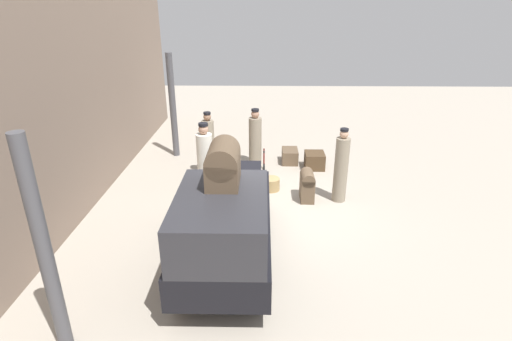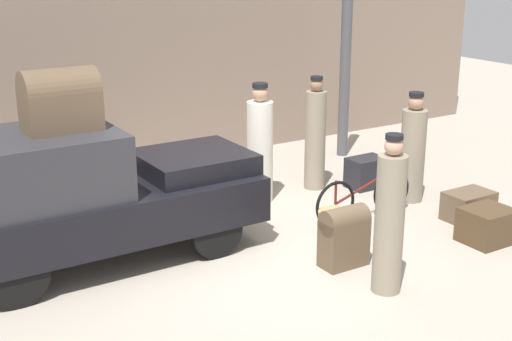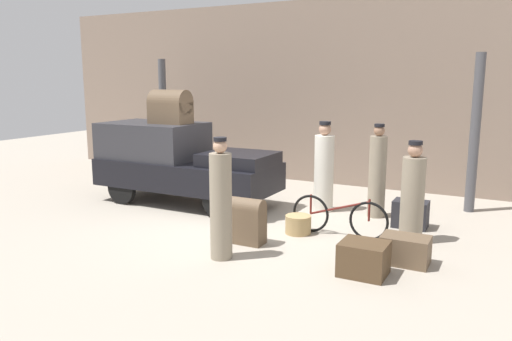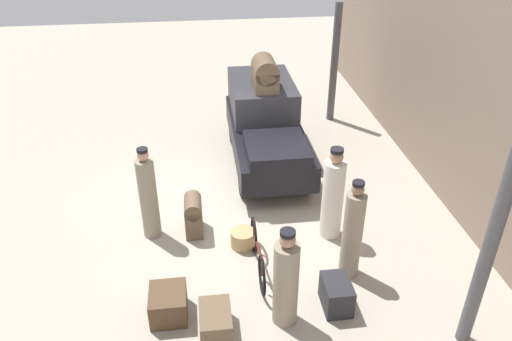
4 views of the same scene
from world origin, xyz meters
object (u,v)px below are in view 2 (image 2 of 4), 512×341
Objects in this scene: truck at (81,193)px; porter_lifting_near_truck at (389,220)px; trunk_wicker_pale at (366,172)px; trunk_on_truck_roof at (60,100)px; bicycle at (364,197)px; conductor_in_dark_uniform at (260,148)px; suitcase_small_leather at (487,225)px; suitcase_tan_flat at (468,206)px; wicker_basket at (334,222)px; porter_standing_middle at (413,152)px; porter_carrying_trunk at (315,137)px; trunk_barrel_dark at (344,235)px.

truck is 3.57m from porter_lifting_near_truck.
trunk_wicker_pale is 5.24m from trunk_on_truck_roof.
trunk_wicker_pale is (0.97, 1.08, -0.10)m from bicycle.
conductor_in_dark_uniform is 3.38m from suitcase_small_leather.
porter_lifting_near_truck is 2.73m from suitcase_tan_flat.
porter_standing_middle is (1.79, 0.44, 0.60)m from wicker_basket.
trunk_on_truck_roof is at bearing 164.46° from suitcase_tan_flat.
trunk_barrel_dark is (-1.44, -2.52, -0.43)m from porter_carrying_trunk.
porter_standing_middle is 1.81m from suitcase_small_leather.
bicycle is at bearing 15.36° from wicker_basket.
porter_carrying_trunk is 0.99× the size of porter_lifting_near_truck.
suitcase_tan_flat is 1.08× the size of suitcase_small_leather.
conductor_in_dark_uniform is 3.08m from suitcase_tan_flat.
truck is 6.50× the size of trunk_wicker_pale.
trunk_barrel_dark reaches higher than trunk_wicker_pale.
trunk_wicker_pale is at bearing 98.50° from suitcase_tan_flat.
trunk_barrel_dark reaches higher than wicker_basket.
truck is at bearing 164.02° from suitcase_tan_flat.
conductor_in_dark_uniform is 1.00× the size of porter_carrying_trunk.
trunk_on_truck_roof is at bearing 165.49° from wicker_basket.
porter_standing_middle is 5.24m from trunk_on_truck_roof.
trunk_barrel_dark reaches higher than bicycle.
trunk_barrel_dark is at bearing 168.24° from suitcase_small_leather.
truck is 4.12m from porter_carrying_trunk.
wicker_basket is at bearing 71.42° from porter_lifting_near_truck.
conductor_in_dark_uniform reaches higher than suitcase_tan_flat.
porter_lifting_near_truck is at bearing -138.59° from porter_standing_middle.
suitcase_small_leather is at bearing -60.24° from bicycle.
bicycle is 3.78× the size of wicker_basket.
trunk_wicker_pale is at bearing 48.19° from bicycle.
suitcase_tan_flat is (1.00, -2.26, -0.63)m from porter_carrying_trunk.
wicker_basket is at bearing -14.51° from trunk_on_truck_roof.
bicycle is 1.46m from trunk_wicker_pale.
trunk_on_truck_roof is (-4.77, 2.12, 1.80)m from suitcase_small_leather.
porter_lifting_near_truck reaches higher than porter_carrying_trunk.
porter_carrying_trunk is 2.88× the size of suitcase_small_leather.
truck is 4.94m from porter_standing_middle.
trunk_barrel_dark is 1.11× the size of suitcase_tan_flat.
suitcase_tan_flat is at bearing -47.30° from conductor_in_dark_uniform.
trunk_barrel_dark is 3.62m from trunk_on_truck_roof.
suitcase_small_leather is at bearing -24.67° from truck.
suitcase_small_leather reaches higher than wicker_basket.
conductor_in_dark_uniform is 3.27m from porter_lifting_near_truck.
conductor_in_dark_uniform is at bearing 119.40° from suitcase_small_leather.
porter_lifting_near_truck is at bearing -42.07° from trunk_on_truck_roof.
porter_standing_middle is at bearing -31.65° from conductor_in_dark_uniform.
suitcase_small_leather is (0.83, -1.45, -0.11)m from bicycle.
conductor_in_dark_uniform is (2.99, 0.78, -0.08)m from truck.
trunk_wicker_pale reaches higher than suitcase_small_leather.
porter_lifting_near_truck is (-2.33, -2.06, 0.08)m from porter_standing_middle.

